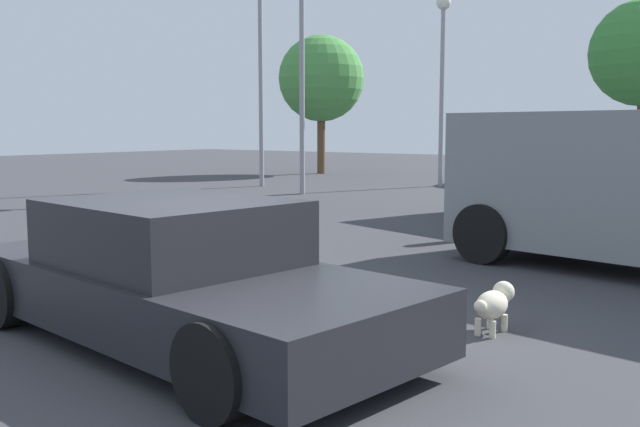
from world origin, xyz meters
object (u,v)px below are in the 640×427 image
(light_post_near, at_px, (443,56))
(dog, at_px, (494,303))
(van_white, at_px, (588,163))
(pedestrian, at_px, (512,178))
(light_post_far, at_px, (260,27))
(sedan_foreground, at_px, (178,277))
(light_post_mid, at_px, (302,43))

(light_post_near, bearing_deg, dog, -61.75)
(van_white, distance_m, pedestrian, 2.64)
(pedestrian, xyz_separation_m, light_post_near, (-5.64, 8.67, 3.02))
(light_post_near, distance_m, light_post_far, 5.62)
(dog, xyz_separation_m, light_post_far, (-12.12, 10.95, 4.59))
(sedan_foreground, height_order, van_white, van_white)
(pedestrian, bearing_deg, light_post_near, -32.58)
(dog, bearing_deg, pedestrian, 20.28)
(light_post_mid, bearing_deg, dog, -45.28)
(pedestrian, bearing_deg, light_post_far, -3.57)
(van_white, height_order, light_post_mid, light_post_mid)
(sedan_foreground, distance_m, light_post_near, 17.38)
(sedan_foreground, relative_size, light_post_far, 0.64)
(van_white, bearing_deg, sedan_foreground, -76.17)
(pedestrian, height_order, light_post_mid, light_post_mid)
(light_post_near, distance_m, light_post_mid, 5.03)
(dog, xyz_separation_m, light_post_near, (-7.66, 14.26, 3.73))
(sedan_foreground, distance_m, light_post_mid, 14.05)
(dog, bearing_deg, sedan_foreground, 131.98)
(sedan_foreground, relative_size, light_post_mid, 0.79)
(sedan_foreground, xyz_separation_m, van_white, (0.55, 10.00, 0.59))
(light_post_far, bearing_deg, light_post_mid, -27.54)
(dog, height_order, light_post_far, light_post_far)
(van_white, bearing_deg, light_post_near, 152.24)
(van_white, distance_m, light_post_mid, 8.60)
(dog, bearing_deg, light_post_near, 28.61)
(pedestrian, distance_m, light_post_far, 12.08)
(light_post_far, bearing_deg, pedestrian, -27.97)
(dog, xyz_separation_m, light_post_mid, (-9.48, 9.57, 3.81))
(light_post_mid, relative_size, light_post_far, 0.81)
(light_post_near, xyz_separation_m, light_post_far, (-4.46, -3.31, 0.87))
(van_white, height_order, pedestrian, van_white)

